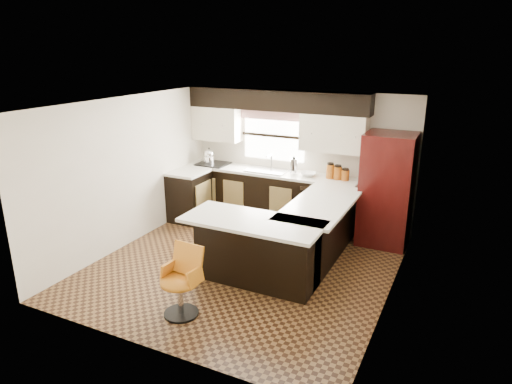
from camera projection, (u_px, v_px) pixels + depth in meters
The scene contains 30 objects.
floor at pixel (245, 265), 6.83m from camera, with size 4.40×4.40×0.00m, color #49301A.
ceiling at pixel (243, 103), 6.10m from camera, with size 4.40×4.40×0.00m, color silver.
wall_back at pixel (299, 157), 8.35m from camera, with size 4.40×4.40×0.00m, color beige.
wall_front at pixel (144, 248), 4.58m from camera, with size 4.40×4.40×0.00m, color beige.
wall_left at pixel (128, 172), 7.34m from camera, with size 4.40×4.40×0.00m, color beige.
wall_right at pixel (396, 211), 5.59m from camera, with size 4.40×4.40×0.00m, color beige.
base_cab_back at pixel (270, 197), 8.51m from camera, with size 3.30×0.60×0.90m, color black.
base_cab_left at pixel (190, 197), 8.52m from camera, with size 0.60×0.70×0.90m, color black.
counter_back at pixel (270, 172), 8.37m from camera, with size 3.30×0.60×0.04m, color silver.
counter_left at pixel (188, 172), 8.37m from camera, with size 0.60×0.70×0.04m, color silver.
soffit at pixel (276, 100), 8.06m from camera, with size 3.40×0.35×0.36m, color black.
upper_cab_left at pixel (217, 124), 8.72m from camera, with size 0.94×0.35×0.64m, color beige.
upper_cab_right at pixel (334, 133), 7.76m from camera, with size 1.14×0.35×0.64m, color beige.
window_pane at pixel (274, 136), 8.44m from camera, with size 1.20×0.02×0.90m, color white.
valance at pixel (273, 115), 8.28m from camera, with size 1.30×0.06×0.18m, color #D19B93.
sink at pixel (267, 170), 8.36m from camera, with size 0.75×0.45×0.03m, color #B2B2B7.
dishwasher at pixel (316, 210), 7.86m from camera, with size 0.58×0.03×0.78m, color black.
cooktop at pixel (213, 164), 8.84m from camera, with size 0.58×0.50×0.03m, color black.
peninsula_long at pixel (316, 233), 6.86m from camera, with size 0.60×1.95×0.90m, color black.
peninsula_return at pixel (257, 252), 6.24m from camera, with size 1.65×0.60×0.90m, color black.
counter_pen_long at pixel (321, 204), 6.69m from camera, with size 0.84×1.95×0.04m, color silver.
counter_pen_return at pixel (253, 221), 6.03m from camera, with size 1.89×0.84×0.04m, color silver.
refrigerator at pixel (387, 189), 7.38m from camera, with size 0.79×0.76×1.84m, color #360A09.
bar_chair at pixel (180, 283), 5.45m from camera, with size 0.46×0.46×0.87m, color #C57119, non-canonical shape.
kettle at pixel (209, 155), 8.82m from camera, with size 0.22×0.22×0.30m, color silver, non-canonical shape.
percolator at pixel (294, 166), 8.12m from camera, with size 0.13×0.13×0.29m, color silver.
mixing_bowl at pixel (308, 174), 8.04m from camera, with size 0.27×0.27×0.07m, color white.
canister_large at pixel (330, 172), 7.87m from camera, with size 0.13×0.13×0.25m, color #964D13.
canister_med at pixel (338, 173), 7.82m from camera, with size 0.14×0.14×0.22m, color #964D13.
canister_small at pixel (345, 175), 7.77m from camera, with size 0.14×0.14×0.18m, color #964D13.
Camera 1 is at (2.85, -5.48, 3.13)m, focal length 32.00 mm.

